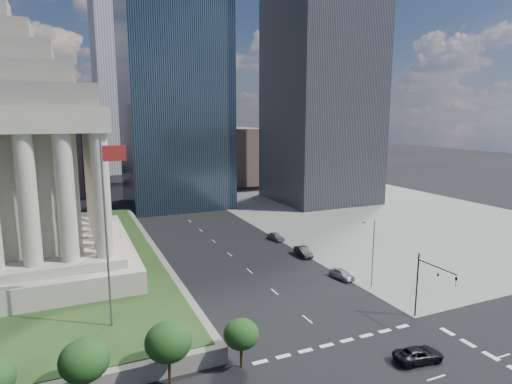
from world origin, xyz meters
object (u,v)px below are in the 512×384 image
parked_sedan_far (276,236)px  flagpole (107,224)px  parked_sedan_near (342,274)px  parked_sedan_mid (303,252)px  street_lamp_north (372,249)px  pickup_truck (419,355)px  traffic_signal_ne (429,280)px

parked_sedan_far → flagpole: bearing=-147.1°
parked_sedan_near → parked_sedan_mid: (0.00, 11.62, 0.06)m
parked_sedan_mid → parked_sedan_near: bearing=-84.9°
flagpole → parked_sedan_mid: size_ratio=4.16×
street_lamp_north → pickup_truck: 19.50m
parked_sedan_far → street_lamp_north: bearing=-93.0°
street_lamp_north → flagpole: bearing=-178.4°
traffic_signal_ne → parked_sedan_mid: traffic_signal_ne is taller
traffic_signal_ne → parked_sedan_near: traffic_signal_ne is taller
pickup_truck → parked_sedan_near: 22.38m
flagpole → parked_sedan_near: flagpole is taller
flagpole → street_lamp_north: bearing=1.6°
parked_sedan_near → parked_sedan_far: bearing=83.1°
pickup_truck → parked_sedan_mid: size_ratio=1.05×
street_lamp_north → parked_sedan_near: (-1.83, 4.39, -4.93)m
street_lamp_north → parked_sedan_mid: (-1.83, 16.01, -4.87)m
street_lamp_north → parked_sedan_far: bearing=93.9°
parked_sedan_near → street_lamp_north: bearing=-74.3°
pickup_truck → parked_sedan_near: parked_sedan_near is taller
street_lamp_north → parked_sedan_far: (-1.83, 26.76, -4.93)m
traffic_signal_ne → parked_sedan_near: size_ratio=1.86×
pickup_truck → traffic_signal_ne: bearing=-42.5°
traffic_signal_ne → flagpole: bearing=163.3°
street_lamp_north → parked_sedan_far: size_ratio=2.31×
flagpole → pickup_truck: bearing=-30.6°
flagpole → traffic_signal_ne: bearing=-16.7°
flagpole → parked_sedan_near: 35.96m
street_lamp_north → parked_sedan_far: street_lamp_north is taller
street_lamp_north → pickup_truck: size_ratio=1.99×
flagpole → pickup_truck: size_ratio=3.97×
parked_sedan_mid → pickup_truck: bearing=-95.1°
street_lamp_north → parked_sedan_near: size_ratio=2.32×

